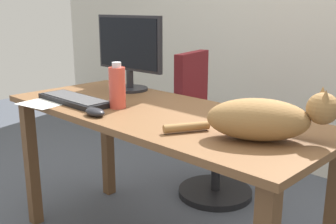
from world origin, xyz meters
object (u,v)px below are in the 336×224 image
(keyboard, at_px, (75,100))
(computer_mouse, at_px, (95,112))
(water_bottle, at_px, (117,87))
(cat, at_px, (265,118))
(office_chair, at_px, (210,135))
(monitor, at_px, (129,50))

(keyboard, bearing_deg, computer_mouse, -16.41)
(keyboard, xyz_separation_m, water_bottle, (0.24, 0.08, 0.09))
(cat, xyz_separation_m, water_bottle, (-0.74, -0.06, 0.02))
(computer_mouse, bearing_deg, office_chair, 97.59)
(computer_mouse, height_order, water_bottle, water_bottle)
(office_chair, relative_size, keyboard, 2.12)
(monitor, xyz_separation_m, cat, (1.01, -0.25, -0.15))
(water_bottle, bearing_deg, office_chair, 96.11)
(monitor, height_order, water_bottle, monitor)
(monitor, relative_size, keyboard, 1.09)
(monitor, relative_size, water_bottle, 2.24)
(computer_mouse, distance_m, water_bottle, 0.19)
(office_chair, height_order, cat, cat)
(office_chair, distance_m, computer_mouse, 1.05)
(office_chair, distance_m, water_bottle, 0.93)
(monitor, relative_size, cat, 0.91)
(monitor, distance_m, cat, 1.05)
(office_chair, height_order, monitor, monitor)
(office_chair, bearing_deg, cat, -42.28)
(keyboard, relative_size, water_bottle, 2.05)
(keyboard, distance_m, cat, 0.99)
(computer_mouse, relative_size, water_bottle, 0.51)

